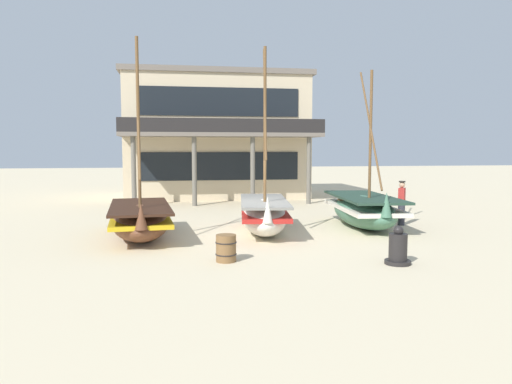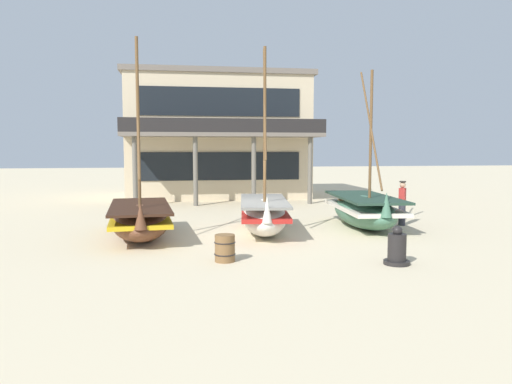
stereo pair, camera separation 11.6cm
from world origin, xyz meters
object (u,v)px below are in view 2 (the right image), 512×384
(fishing_boat_near_left, at_px, (264,214))
(fisherman_by_hull, at_px, (402,203))
(wooden_barrel, at_px, (225,248))
(capstan_winch, at_px, (397,249))
(fishing_boat_centre_large, at_px, (140,219))
(harbor_building_main, at_px, (217,136))
(fishing_boat_far_right, at_px, (364,210))

(fishing_boat_near_left, relative_size, fisherman_by_hull, 3.71)
(fisherman_by_hull, bearing_deg, wooden_barrel, -145.88)
(capstan_winch, bearing_deg, fishing_boat_centre_large, 144.21)
(fisherman_by_hull, xyz_separation_m, harbor_building_main, (-6.01, 12.58, 2.84))
(fishing_boat_far_right, bearing_deg, harbor_building_main, 109.11)
(fishing_boat_near_left, height_order, fishing_boat_far_right, fishing_boat_near_left)
(fishing_boat_near_left, distance_m, fishing_boat_centre_large, 4.15)
(fishing_boat_far_right, bearing_deg, fishing_boat_centre_large, -173.89)
(capstan_winch, height_order, harbor_building_main, harbor_building_main)
(fishing_boat_far_right, bearing_deg, wooden_barrel, -140.17)
(capstan_winch, bearing_deg, harbor_building_main, 99.45)
(fisherman_by_hull, xyz_separation_m, wooden_barrel, (-7.18, -4.86, -0.48))
(fishing_boat_far_right, distance_m, fisherman_by_hull, 1.60)
(fishing_boat_centre_large, bearing_deg, fishing_boat_near_left, 2.92)
(wooden_barrel, distance_m, harbor_building_main, 17.79)
(fishing_boat_far_right, distance_m, capstan_winch, 5.82)
(fishing_boat_near_left, relative_size, wooden_barrel, 8.93)
(fisherman_by_hull, height_order, wooden_barrel, fisherman_by_hull)
(fishing_boat_far_right, xyz_separation_m, harbor_building_main, (-4.43, 12.77, 3.02))
(fishing_boat_far_right, relative_size, wooden_barrel, 8.23)
(wooden_barrel, bearing_deg, capstan_winch, -13.11)
(fishing_boat_far_right, distance_m, wooden_barrel, 7.30)
(fishing_boat_far_right, xyz_separation_m, capstan_winch, (-1.36, -5.66, -0.26))
(capstan_winch, bearing_deg, wooden_barrel, 166.89)
(harbor_building_main, bearing_deg, capstan_winch, -80.55)
(fishing_boat_centre_large, bearing_deg, harbor_building_main, 75.25)
(fishing_boat_near_left, bearing_deg, fisherman_by_hull, 8.77)
(harbor_building_main, bearing_deg, fishing_boat_centre_large, -104.75)
(fishing_boat_centre_large, relative_size, fishing_boat_far_right, 1.10)
(capstan_winch, bearing_deg, fishing_boat_near_left, 116.66)
(fishing_boat_near_left, xyz_separation_m, fisherman_by_hull, (5.45, 0.84, 0.18))
(wooden_barrel, bearing_deg, fisherman_by_hull, 34.12)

